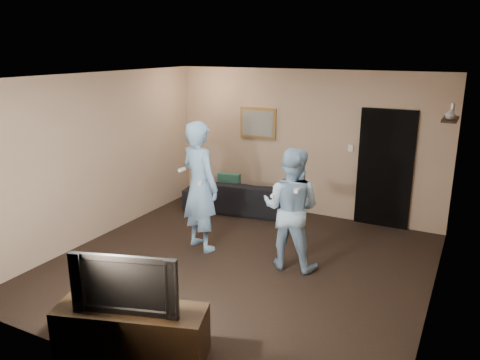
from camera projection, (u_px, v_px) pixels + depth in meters
The scene contains 19 objects.
ground at pixel (240, 265), 6.61m from camera, with size 5.00×5.00×0.00m, color black.
ceiling at pixel (240, 77), 5.90m from camera, with size 5.00×5.00×0.04m, color silver.
wall_back at pixel (304, 143), 8.39m from camera, with size 5.00×0.04×2.60m, color tan.
wall_front at pixel (109, 243), 4.12m from camera, with size 5.00×0.04×2.60m, color tan.
wall_left at pixel (99, 157), 7.36m from camera, with size 0.04×5.00×2.60m, color tan.
wall_right at pixel (441, 204), 5.14m from camera, with size 0.04×5.00×2.60m, color tan.
sofa at pixel (239, 196), 8.73m from camera, with size 1.97×0.77×0.58m, color black.
throw_pillow at pixel (229, 184), 8.77m from camera, with size 0.42×0.13×0.42m, color #1A5041.
painting_frame at pixel (258, 123), 8.68m from camera, with size 0.72×0.05×0.57m, color olive.
painting_canvas at pixel (258, 123), 8.66m from camera, with size 0.62×0.01×0.47m, color slate.
doorway at pixel (385, 169), 7.80m from camera, with size 0.90×0.06×2.00m, color black.
light_switch at pixel (350, 148), 7.99m from camera, with size 0.08×0.02×0.12m, color silver.
wall_shelf at pixel (450, 119), 6.54m from camera, with size 0.20×0.60×0.03m, color black.
shelf_vase at pixel (450, 114), 6.42m from camera, with size 0.14×0.14×0.14m, color #AFAFB4.
shelf_figurine at pixel (452, 110), 6.72m from camera, with size 0.06×0.06×0.18m, color silver.
tv_console at pixel (132, 332), 4.62m from camera, with size 1.48×0.48×0.53m, color black.
television at pixel (128, 280), 4.46m from camera, with size 1.05×0.14×0.61m, color black.
wii_player_left at pixel (200, 186), 6.92m from camera, with size 0.83×0.69×1.95m.
wii_player_right at pixel (291, 209), 6.36m from camera, with size 0.85×0.67×1.69m.
Camera 1 is at (2.78, -5.35, 2.97)m, focal length 35.00 mm.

